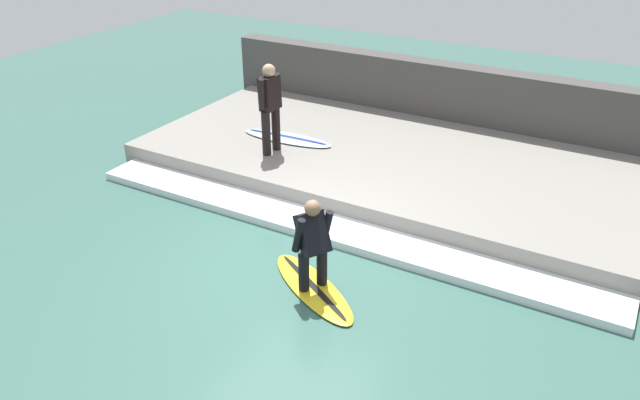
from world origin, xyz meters
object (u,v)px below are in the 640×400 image
surfboard_riding (313,288)px  surfer_waiting_near (270,104)px  surfer_riding (313,240)px  surfboard_waiting_near (287,138)px

surfboard_riding → surfer_waiting_near: surfer_waiting_near is taller
surfboard_riding → surfer_riding: 0.78m
surfer_waiting_near → surfboard_waiting_near: size_ratio=0.87×
surfboard_riding → surfboard_waiting_near: bearing=36.6°
surfer_riding → surfboard_waiting_near: bearing=36.6°
surfboard_waiting_near → surfboard_riding: bearing=-143.4°
surfboard_riding → surfer_waiting_near: size_ratio=1.12×
surfboard_riding → surfer_riding: surfer_riding is taller
surfboard_riding → surfer_waiting_near: (3.01, 2.66, 1.33)m
surfer_riding → surfboard_waiting_near: (3.68, 2.73, -0.38)m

